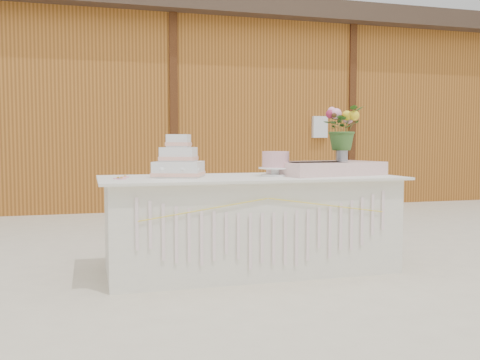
{
  "coord_description": "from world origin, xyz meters",
  "views": [
    {
      "loc": [
        -1.26,
        -4.14,
        1.04
      ],
      "look_at": [
        0.0,
        0.3,
        0.72
      ],
      "focal_mm": 40.0,
      "sensor_mm": 36.0,
      "label": 1
    }
  ],
  "objects": [
    {
      "name": "flower_vase",
      "position": [
        0.85,
        0.07,
        0.95
      ],
      "size": [
        0.11,
        0.11,
        0.14
      ],
      "primitive_type": "cylinder",
      "color": "#A3A3A7",
      "rests_on": "satin_runner"
    },
    {
      "name": "ground",
      "position": [
        0.0,
        0.0,
        0.0
      ],
      "size": [
        80.0,
        80.0,
        0.0
      ],
      "primitive_type": "plane",
      "color": "beige",
      "rests_on": "ground"
    },
    {
      "name": "barn",
      "position": [
        -0.01,
        5.99,
        1.68
      ],
      "size": [
        12.6,
        4.6,
        3.3
      ],
      "color": "#A36122",
      "rests_on": "ground"
    },
    {
      "name": "pink_cake_stand",
      "position": [
        0.22,
        -0.01,
        0.88
      ],
      "size": [
        0.28,
        0.28,
        0.2
      ],
      "color": "white",
      "rests_on": "cake_table"
    },
    {
      "name": "loose_flowers",
      "position": [
        -1.04,
        0.05,
        0.78
      ],
      "size": [
        0.25,
        0.37,
        0.02
      ],
      "primitive_type": null,
      "rotation": [
        0.0,
        0.0,
        -0.35
      ],
      "color": "pink",
      "rests_on": "cake_table"
    },
    {
      "name": "wedding_cake",
      "position": [
        -0.57,
        0.08,
        0.88
      ],
      "size": [
        0.48,
        0.48,
        0.34
      ],
      "rotation": [
        0.0,
        0.0,
        -0.37
      ],
      "color": "white",
      "rests_on": "cake_table"
    },
    {
      "name": "cake_table",
      "position": [
        0.0,
        -0.0,
        0.39
      ],
      "size": [
        2.4,
        1.0,
        0.77
      ],
      "color": "silver",
      "rests_on": "ground"
    },
    {
      "name": "satin_runner",
      "position": [
        0.68,
        0.01,
        0.83
      ],
      "size": [
        0.97,
        0.68,
        0.11
      ],
      "primitive_type": "cube",
      "rotation": [
        0.0,
        0.0,
        0.2
      ],
      "color": "#FACCC9",
      "rests_on": "cake_table"
    },
    {
      "name": "bouquet",
      "position": [
        0.85,
        0.07,
        1.22
      ],
      "size": [
        0.44,
        0.41,
        0.38
      ],
      "primitive_type": "imported",
      "rotation": [
        0.0,
        0.0,
        0.44
      ],
      "color": "#3A6528",
      "rests_on": "flower_vase"
    }
  ]
}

